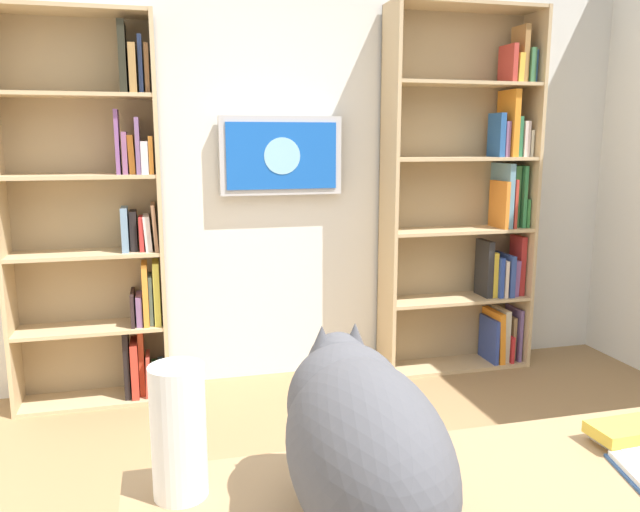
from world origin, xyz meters
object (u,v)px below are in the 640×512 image
Objects in this scene: bookshelf_right at (102,222)px; bookshelf_left at (475,204)px; cat at (360,439)px; wall_mounted_tv at (281,156)px; desk_book_stack at (628,434)px; paper_towel_roll at (179,431)px.

bookshelf_left is at bearing -179.99° from bookshelf_right.
bookshelf_left is 3.42× the size of cat.
wall_mounted_tv is 1.10× the size of cat.
desk_book_stack is at bearing 119.74° from bookshelf_right.
cat is 0.37m from paper_towel_roll.
bookshelf_right is 2.35m from paper_towel_roll.
bookshelf_right is at bearing 0.01° from bookshelf_left.
wall_mounted_tv is at bearing -81.67° from desk_book_stack.
paper_towel_roll is at bearing 97.80° from bookshelf_right.
bookshelf_left reaches higher than paper_towel_roll.
cat is at bearing 11.71° from desk_book_stack.
bookshelf_left is 2.53m from desk_book_stack.
bookshelf_right reaches higher than cat.
bookshelf_left reaches higher than desk_book_stack.
paper_towel_roll is at bearing 74.31° from wall_mounted_tv.
desk_book_stack is (0.85, 2.37, -0.29)m from bookshelf_left.
paper_towel_roll is 1.56× the size of desk_book_stack.
wall_mounted_tv is 2.66m from cat.
wall_mounted_tv is at bearing -97.88° from cat.
bookshelf_right is at bearing -60.26° from desk_book_stack.
bookshelf_left is 1.06× the size of bookshelf_right.
bookshelf_left is 12.48× the size of desk_book_stack.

